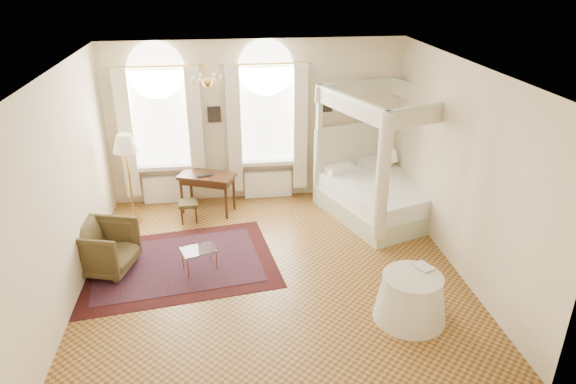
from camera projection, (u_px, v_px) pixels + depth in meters
name	position (u px, v px, depth m)	size (l,w,h in m)	color
ground	(273.00, 271.00, 8.44)	(6.00, 6.00, 0.00)	olive
room_walls	(271.00, 158.00, 7.63)	(6.00, 6.00, 6.00)	beige
window_left	(162.00, 135.00, 10.20)	(1.62, 0.27, 3.29)	white
window_right	(267.00, 131.00, 10.45)	(1.62, 0.27, 3.29)	white
chandelier	(207.00, 80.00, 8.22)	(0.51, 0.45, 0.50)	#B78A3D
wall_pictures	(261.00, 111.00, 10.36)	(2.54, 0.03, 0.39)	black
canopy_bed	(382.00, 189.00, 10.08)	(2.52, 2.78, 2.50)	beige
nightstand	(384.00, 181.00, 11.08)	(0.43, 0.39, 0.61)	#35200E
nightstand_lamp	(391.00, 156.00, 10.75)	(0.31, 0.31, 0.46)	#B78A3D
writing_desk	(207.00, 180.00, 10.17)	(1.20, 0.93, 0.80)	#35200E
laptop	(204.00, 174.00, 10.10)	(0.36, 0.23, 0.03)	black
stool	(188.00, 205.00, 9.92)	(0.39, 0.39, 0.42)	#443B1D
armchair	(104.00, 248.00, 8.30)	(0.88, 0.91, 0.82)	#42361C
coffee_table	(199.00, 251.00, 8.35)	(0.65, 0.54, 0.38)	silver
floor_lamp	(125.00, 148.00, 9.43)	(0.46, 0.46, 1.78)	#B78A3D
oriental_rug	(178.00, 264.00, 8.63)	(3.49, 2.72, 0.01)	#380D0D
side_table	(411.00, 297.00, 7.20)	(1.02, 1.02, 0.70)	beige
book	(418.00, 269.00, 7.20)	(0.20, 0.27, 0.03)	black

